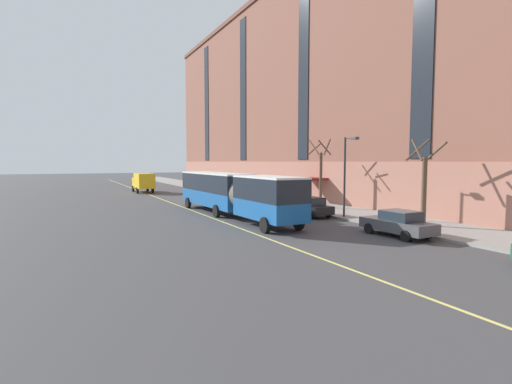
{
  "coord_description": "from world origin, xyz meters",
  "views": [
    {
      "loc": [
        -12.85,
        -30.35,
        4.42
      ],
      "look_at": [
        2.22,
        0.36,
        1.8
      ],
      "focal_mm": 28.0,
      "sensor_mm": 36.0,
      "label": 1
    }
  ],
  "objects_px": {
    "parked_car_red_3": "(239,194)",
    "street_lamp": "(347,167)",
    "street_tree_mid_block": "(320,173)",
    "street_tree_near_corner": "(424,183)",
    "city_bus": "(232,192)",
    "parked_car_black_2": "(310,207)",
    "box_truck": "(143,181)",
    "parked_car_darkgray_1": "(398,223)"
  },
  "relations": [
    {
      "from": "parked_car_darkgray_1",
      "to": "box_truck",
      "type": "xyz_separation_m",
      "value": [
        -7.22,
        40.79,
        0.8
      ]
    },
    {
      "from": "parked_car_red_3",
      "to": "street_tree_near_corner",
      "type": "distance_m",
      "value": 22.41
    },
    {
      "from": "parked_car_red_3",
      "to": "box_truck",
      "type": "distance_m",
      "value": 18.69
    },
    {
      "from": "city_bus",
      "to": "parked_car_black_2",
      "type": "bearing_deg",
      "value": -25.27
    },
    {
      "from": "parked_car_red_3",
      "to": "city_bus",
      "type": "bearing_deg",
      "value": -116.34
    },
    {
      "from": "street_tree_near_corner",
      "to": "street_lamp",
      "type": "relative_size",
      "value": 0.95
    },
    {
      "from": "parked_car_darkgray_1",
      "to": "parked_car_black_2",
      "type": "bearing_deg",
      "value": 89.11
    },
    {
      "from": "street_tree_near_corner",
      "to": "parked_car_darkgray_1",
      "type": "bearing_deg",
      "value": -157.17
    },
    {
      "from": "parked_car_red_3",
      "to": "street_lamp",
      "type": "bearing_deg",
      "value": -84.0
    },
    {
      "from": "box_truck",
      "to": "city_bus",
      "type": "bearing_deg",
      "value": -86.6
    },
    {
      "from": "parked_car_black_2",
      "to": "street_tree_mid_block",
      "type": "xyz_separation_m",
      "value": [
        3.71,
        3.83,
        2.62
      ]
    },
    {
      "from": "city_bus",
      "to": "street_lamp",
      "type": "relative_size",
      "value": 2.98
    },
    {
      "from": "parked_car_red_3",
      "to": "box_truck",
      "type": "xyz_separation_m",
      "value": [
        -7.37,
        17.16,
        0.8
      ]
    },
    {
      "from": "box_truck",
      "to": "street_tree_mid_block",
      "type": "bearing_deg",
      "value": -68.02
    },
    {
      "from": "parked_car_black_2",
      "to": "parked_car_red_3",
      "type": "distance_m",
      "value": 14.13
    },
    {
      "from": "parked_car_black_2",
      "to": "parked_car_red_3",
      "type": "xyz_separation_m",
      "value": [
        -0.0,
        14.13,
        0.0
      ]
    },
    {
      "from": "box_truck",
      "to": "street_tree_near_corner",
      "type": "height_order",
      "value": "street_tree_near_corner"
    },
    {
      "from": "parked_car_darkgray_1",
      "to": "street_lamp",
      "type": "height_order",
      "value": "street_lamp"
    },
    {
      "from": "parked_car_darkgray_1",
      "to": "city_bus",
      "type": "bearing_deg",
      "value": 114.38
    },
    {
      "from": "box_truck",
      "to": "street_tree_near_corner",
      "type": "xyz_separation_m",
      "value": [
        11.16,
        -39.13,
        1.43
      ]
    },
    {
      "from": "city_bus",
      "to": "parked_car_red_3",
      "type": "height_order",
      "value": "city_bus"
    },
    {
      "from": "street_tree_near_corner",
      "to": "parked_car_red_3",
      "type": "bearing_deg",
      "value": 99.8
    },
    {
      "from": "city_bus",
      "to": "box_truck",
      "type": "bearing_deg",
      "value": 93.4
    },
    {
      "from": "city_bus",
      "to": "parked_car_black_2",
      "type": "xyz_separation_m",
      "value": [
        5.67,
        -2.68,
        -1.23
      ]
    },
    {
      "from": "city_bus",
      "to": "box_truck",
      "type": "distance_m",
      "value": 28.66
    },
    {
      "from": "parked_car_black_2",
      "to": "parked_car_red_3",
      "type": "height_order",
      "value": "same"
    },
    {
      "from": "street_tree_near_corner",
      "to": "city_bus",
      "type": "bearing_deg",
      "value": 131.96
    },
    {
      "from": "street_lamp",
      "to": "box_truck",
      "type": "bearing_deg",
      "value": 105.12
    },
    {
      "from": "street_tree_near_corner",
      "to": "street_tree_mid_block",
      "type": "height_order",
      "value": "street_tree_mid_block"
    },
    {
      "from": "parked_car_black_2",
      "to": "street_tree_mid_block",
      "type": "relative_size",
      "value": 0.68
    },
    {
      "from": "street_tree_mid_block",
      "to": "parked_car_darkgray_1",
      "type": "bearing_deg",
      "value": -106.15
    },
    {
      "from": "parked_car_red_3",
      "to": "street_lamp",
      "type": "distance_m",
      "value": 16.92
    },
    {
      "from": "street_tree_near_corner",
      "to": "street_tree_mid_block",
      "type": "distance_m",
      "value": 11.68
    },
    {
      "from": "parked_car_darkgray_1",
      "to": "street_lamp",
      "type": "bearing_deg",
      "value": 75.17
    },
    {
      "from": "parked_car_black_2",
      "to": "street_lamp",
      "type": "xyz_separation_m",
      "value": [
        1.73,
        -2.4,
        3.19
      ]
    },
    {
      "from": "parked_car_black_2",
      "to": "street_tree_mid_block",
      "type": "height_order",
      "value": "street_tree_mid_block"
    },
    {
      "from": "parked_car_darkgray_1",
      "to": "parked_car_black_2",
      "type": "xyz_separation_m",
      "value": [
        0.15,
        9.51,
        -0.0
      ]
    },
    {
      "from": "parked_car_red_3",
      "to": "street_tree_mid_block",
      "type": "xyz_separation_m",
      "value": [
        3.72,
        -10.3,
        2.62
      ]
    },
    {
      "from": "street_tree_near_corner",
      "to": "street_lamp",
      "type": "xyz_separation_m",
      "value": [
        -2.06,
        5.45,
        0.95
      ]
    },
    {
      "from": "parked_car_red_3",
      "to": "box_truck",
      "type": "bearing_deg",
      "value": 113.23
    },
    {
      "from": "parked_car_black_2",
      "to": "street_tree_near_corner",
      "type": "height_order",
      "value": "street_tree_near_corner"
    },
    {
      "from": "parked_car_darkgray_1",
      "to": "street_tree_near_corner",
      "type": "distance_m",
      "value": 4.82
    }
  ]
}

